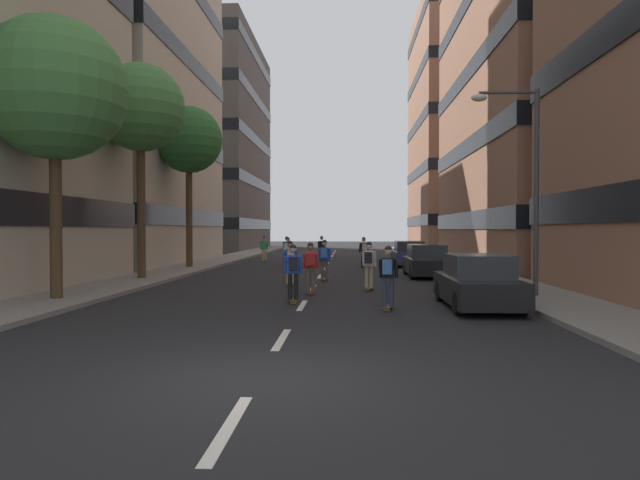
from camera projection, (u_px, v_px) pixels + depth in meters
ground_plane at (324, 269)px, 31.31m from camera, size 138.46×138.46×0.00m
sidewalk_left at (206, 264)px, 34.57m from camera, size 2.67×63.46×0.14m
sidewalk_right at (450, 265)px, 33.80m from camera, size 2.67×63.46×0.14m
lane_markings at (324, 269)px, 31.23m from camera, size 0.16×52.20×0.01m
building_left_mid at (100, 33)px, 36.53m from camera, size 12.43×17.49×30.17m
building_left_far at (203, 145)px, 62.44m from camera, size 12.43×21.06×23.20m
building_right_mid at (565, 79)px, 35.07m from camera, size 12.43×21.60×23.22m
building_right_far at (473, 129)px, 60.88m from camera, size 12.43×18.39×26.22m
parked_car_near at (426, 262)px, 26.01m from camera, size 1.82×4.40×1.52m
parked_car_mid at (409, 254)px, 33.57m from camera, size 1.82×4.40×1.52m
parked_car_far at (477, 283)px, 15.71m from camera, size 1.82×4.40×1.52m
street_tree_near at (189, 141)px, 30.93m from camera, size 3.70×3.70×8.93m
street_tree_mid at (55, 90)px, 16.80m from camera, size 4.30×4.30×8.50m
street_tree_far at (141, 109)px, 23.74m from camera, size 3.74×3.74×9.17m
streetlamp_right at (525, 169)px, 17.51m from camera, size 2.13×0.30×6.50m
skater_0 at (288, 251)px, 31.73m from camera, size 0.55×0.92×1.78m
skater_1 at (369, 262)px, 20.29m from camera, size 0.56×0.92×1.78m
skater_2 at (264, 248)px, 37.56m from camera, size 0.53×0.90×1.78m
skater_3 at (325, 257)px, 23.90m from camera, size 0.55×0.92×1.78m
skater_4 at (287, 248)px, 35.18m from camera, size 0.57×0.92×1.78m
skater_5 at (311, 265)px, 19.05m from camera, size 0.55×0.92×1.78m
skater_6 at (293, 269)px, 16.85m from camera, size 0.55×0.92×1.78m
skater_7 at (322, 248)px, 37.22m from camera, size 0.56×0.92×1.78m
skater_8 at (364, 250)px, 32.27m from camera, size 0.57×0.92×1.78m
skater_9 at (388, 273)px, 15.37m from camera, size 0.56×0.92×1.78m
skater_10 at (290, 260)px, 21.88m from camera, size 0.57×0.92×1.78m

